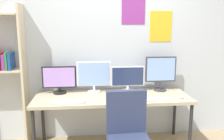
{
  "coord_description": "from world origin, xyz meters",
  "views": [
    {
      "loc": [
        -0.3,
        -2.43,
        1.7
      ],
      "look_at": [
        0.0,
        0.65,
        1.09
      ],
      "focal_mm": 37.81,
      "sensor_mm": 36.0,
      "label": 1
    }
  ],
  "objects_px": {
    "laptop_closed": "(127,97)",
    "monitor_center_right": "(128,78)",
    "monitor_far_right": "(161,72)",
    "keyboard_left": "(69,102)",
    "monitor_far_left": "(59,79)",
    "keyboard_right": "(158,100)",
    "desk": "(112,100)",
    "computer_mouse": "(181,97)",
    "monitor_center_left": "(94,76)"
  },
  "relations": [
    {
      "from": "desk",
      "to": "monitor_center_left",
      "type": "bearing_deg",
      "value": 138.56
    },
    {
      "from": "laptop_closed",
      "to": "monitor_far_left",
      "type": "bearing_deg",
      "value": 148.6
    },
    {
      "from": "monitor_far_left",
      "to": "monitor_center_left",
      "type": "height_order",
      "value": "monitor_center_left"
    },
    {
      "from": "monitor_far_left",
      "to": "monitor_center_right",
      "type": "xyz_separation_m",
      "value": [
        0.96,
        -0.0,
        -0.01
      ]
    },
    {
      "from": "desk",
      "to": "laptop_closed",
      "type": "height_order",
      "value": "laptop_closed"
    },
    {
      "from": "monitor_far_left",
      "to": "monitor_center_left",
      "type": "bearing_deg",
      "value": 0.0
    },
    {
      "from": "keyboard_left",
      "to": "keyboard_right",
      "type": "xyz_separation_m",
      "value": [
        1.12,
        0.0,
        0.0
      ]
    },
    {
      "from": "monitor_far_right",
      "to": "monitor_center_left",
      "type": "bearing_deg",
      "value": 180.0
    },
    {
      "from": "keyboard_left",
      "to": "keyboard_right",
      "type": "relative_size",
      "value": 1.14
    },
    {
      "from": "monitor_far_left",
      "to": "keyboard_right",
      "type": "bearing_deg",
      "value": -19.04
    },
    {
      "from": "monitor_far_left",
      "to": "computer_mouse",
      "type": "distance_m",
      "value": 1.67
    },
    {
      "from": "keyboard_right",
      "to": "monitor_far_right",
      "type": "bearing_deg",
      "value": 69.95
    },
    {
      "from": "monitor_center_left",
      "to": "computer_mouse",
      "type": "height_order",
      "value": "monitor_center_left"
    },
    {
      "from": "desk",
      "to": "monitor_far_right",
      "type": "relative_size",
      "value": 4.18
    },
    {
      "from": "monitor_center_right",
      "to": "computer_mouse",
      "type": "relative_size",
      "value": 5.05
    },
    {
      "from": "computer_mouse",
      "to": "monitor_far_left",
      "type": "bearing_deg",
      "value": 166.9
    },
    {
      "from": "desk",
      "to": "monitor_center_right",
      "type": "xyz_separation_m",
      "value": [
        0.24,
        0.21,
        0.25
      ]
    },
    {
      "from": "monitor_far_right",
      "to": "keyboard_left",
      "type": "xyz_separation_m",
      "value": [
        -1.28,
        -0.44,
        -0.27
      ]
    },
    {
      "from": "monitor_center_right",
      "to": "laptop_closed",
      "type": "distance_m",
      "value": 0.35
    },
    {
      "from": "keyboard_left",
      "to": "computer_mouse",
      "type": "distance_m",
      "value": 1.46
    },
    {
      "from": "desk",
      "to": "computer_mouse",
      "type": "distance_m",
      "value": 0.91
    },
    {
      "from": "monitor_center_right",
      "to": "monitor_center_left",
      "type": "bearing_deg",
      "value": 179.99
    },
    {
      "from": "keyboard_left",
      "to": "monitor_center_right",
      "type": "bearing_deg",
      "value": 28.92
    },
    {
      "from": "laptop_closed",
      "to": "monitor_center_right",
      "type": "bearing_deg",
      "value": 65.43
    },
    {
      "from": "computer_mouse",
      "to": "laptop_closed",
      "type": "distance_m",
      "value": 0.72
    },
    {
      "from": "computer_mouse",
      "to": "monitor_far_right",
      "type": "bearing_deg",
      "value": 114.87
    },
    {
      "from": "desk",
      "to": "monitor_center_right",
      "type": "distance_m",
      "value": 0.41
    },
    {
      "from": "monitor_center_left",
      "to": "monitor_far_right",
      "type": "xyz_separation_m",
      "value": [
        0.96,
        -0.0,
        0.04
      ]
    },
    {
      "from": "monitor_far_right",
      "to": "computer_mouse",
      "type": "bearing_deg",
      "value": -65.13
    },
    {
      "from": "desk",
      "to": "keyboard_right",
      "type": "bearing_deg",
      "value": -22.33
    },
    {
      "from": "desk",
      "to": "keyboard_right",
      "type": "xyz_separation_m",
      "value": [
        0.56,
        -0.23,
        0.06
      ]
    },
    {
      "from": "desk",
      "to": "keyboard_right",
      "type": "relative_size",
      "value": 6.15
    },
    {
      "from": "monitor_far_right",
      "to": "keyboard_left",
      "type": "height_order",
      "value": "monitor_far_right"
    },
    {
      "from": "keyboard_left",
      "to": "laptop_closed",
      "type": "height_order",
      "value": "laptop_closed"
    },
    {
      "from": "keyboard_right",
      "to": "desk",
      "type": "bearing_deg",
      "value": 157.67
    },
    {
      "from": "monitor_center_right",
      "to": "keyboard_right",
      "type": "relative_size",
      "value": 1.43
    },
    {
      "from": "computer_mouse",
      "to": "laptop_closed",
      "type": "relative_size",
      "value": 0.3
    },
    {
      "from": "keyboard_left",
      "to": "monitor_far_left",
      "type": "bearing_deg",
      "value": 110.05
    },
    {
      "from": "keyboard_left",
      "to": "laptop_closed",
      "type": "bearing_deg",
      "value": 11.68
    },
    {
      "from": "desk",
      "to": "monitor_center_right",
      "type": "bearing_deg",
      "value": 41.43
    },
    {
      "from": "monitor_center_right",
      "to": "monitor_far_right",
      "type": "height_order",
      "value": "monitor_far_right"
    },
    {
      "from": "monitor_far_left",
      "to": "monitor_center_left",
      "type": "relative_size",
      "value": 0.99
    },
    {
      "from": "keyboard_left",
      "to": "desk",
      "type": "bearing_deg",
      "value": 22.33
    },
    {
      "from": "monitor_far_left",
      "to": "monitor_center_right",
      "type": "distance_m",
      "value": 0.96
    },
    {
      "from": "desk",
      "to": "keyboard_left",
      "type": "relative_size",
      "value": 5.41
    },
    {
      "from": "keyboard_right",
      "to": "computer_mouse",
      "type": "xyz_separation_m",
      "value": [
        0.34,
        0.07,
        0.01
      ]
    },
    {
      "from": "laptop_closed",
      "to": "computer_mouse",
      "type": "bearing_deg",
      "value": -20.84
    },
    {
      "from": "keyboard_right",
      "to": "computer_mouse",
      "type": "height_order",
      "value": "computer_mouse"
    },
    {
      "from": "desk",
      "to": "monitor_far_left",
      "type": "height_order",
      "value": "monitor_far_left"
    },
    {
      "from": "monitor_far_left",
      "to": "laptop_closed",
      "type": "distance_m",
      "value": 0.97
    }
  ]
}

